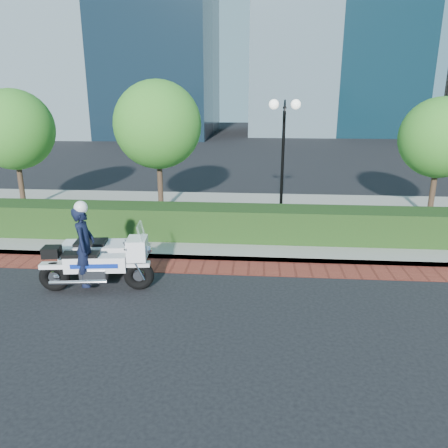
# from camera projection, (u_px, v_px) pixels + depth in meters

# --- Properties ---
(ground) EXTENTS (120.00, 120.00, 0.00)m
(ground) POSITION_uv_depth(u_px,v_px,m) (247.00, 293.00, 10.40)
(ground) COLOR black
(ground) RESTS_ON ground
(brick_strip) EXTENTS (60.00, 1.00, 0.01)m
(brick_strip) POSITION_uv_depth(u_px,v_px,m) (249.00, 268.00, 11.83)
(brick_strip) COLOR maroon
(brick_strip) RESTS_ON ground
(sidewalk) EXTENTS (60.00, 8.00, 0.15)m
(sidewalk) POSITION_uv_depth(u_px,v_px,m) (252.00, 219.00, 16.10)
(sidewalk) COLOR gray
(sidewalk) RESTS_ON ground
(hedge_main) EXTENTS (18.00, 1.20, 1.00)m
(hedge_main) POSITION_uv_depth(u_px,v_px,m) (251.00, 223.00, 13.65)
(hedge_main) COLOR black
(hedge_main) RESTS_ON sidewalk
(lamppost) EXTENTS (1.02, 0.70, 4.21)m
(lamppost) POSITION_uv_depth(u_px,v_px,m) (283.00, 143.00, 14.42)
(lamppost) COLOR black
(lamppost) RESTS_ON sidewalk
(tree_a) EXTENTS (3.00, 3.00, 4.58)m
(tree_a) POSITION_uv_depth(u_px,v_px,m) (14.00, 130.00, 16.36)
(tree_a) COLOR #332319
(tree_a) RESTS_ON sidewalk
(tree_b) EXTENTS (3.20, 3.20, 4.89)m
(tree_b) POSITION_uv_depth(u_px,v_px,m) (158.00, 125.00, 15.87)
(tree_b) COLOR #332319
(tree_b) RESTS_ON sidewalk
(tree_c) EXTENTS (2.80, 2.80, 4.30)m
(tree_c) POSITION_uv_depth(u_px,v_px,m) (440.00, 138.00, 15.21)
(tree_c) COLOR #332319
(tree_c) RESTS_ON sidewalk
(police_motorcycle) EXTENTS (2.74, 1.95, 2.22)m
(police_motorcycle) POSITION_uv_depth(u_px,v_px,m) (95.00, 255.00, 10.69)
(police_motorcycle) COLOR black
(police_motorcycle) RESTS_ON ground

